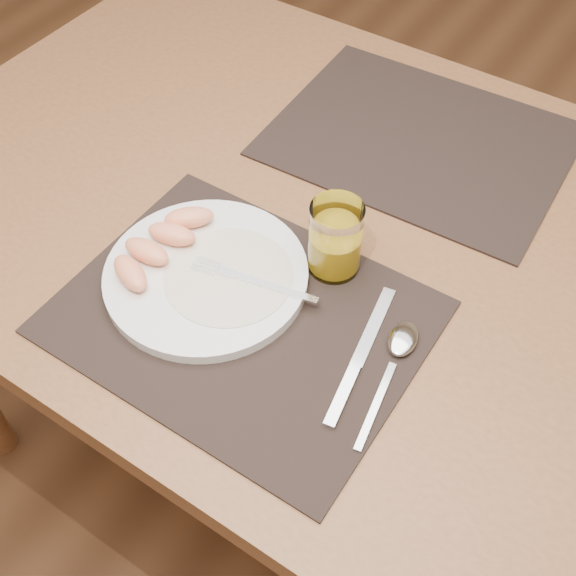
# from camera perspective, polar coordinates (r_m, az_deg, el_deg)

# --- Properties ---
(ground) EXTENTS (5.00, 5.00, 0.00)m
(ground) POSITION_cam_1_polar(r_m,az_deg,el_deg) (1.66, 2.73, -13.15)
(ground) COLOR brown
(ground) RESTS_ON ground
(table) EXTENTS (1.40, 0.90, 0.75)m
(table) POSITION_cam_1_polar(r_m,az_deg,el_deg) (1.10, 4.01, 2.29)
(table) COLOR brown
(table) RESTS_ON ground
(placemat_near) EXTENTS (0.45, 0.35, 0.00)m
(placemat_near) POSITION_cam_1_polar(r_m,az_deg,el_deg) (0.92, -3.68, -2.29)
(placemat_near) COLOR black
(placemat_near) RESTS_ON table
(placemat_far) EXTENTS (0.46, 0.37, 0.00)m
(placemat_far) POSITION_cam_1_polar(r_m,az_deg,el_deg) (1.18, 10.35, 11.42)
(placemat_far) COLOR black
(placemat_far) RESTS_ON table
(plate) EXTENTS (0.27, 0.27, 0.02)m
(plate) POSITION_cam_1_polar(r_m,az_deg,el_deg) (0.96, -6.48, 1.01)
(plate) COLOR white
(plate) RESTS_ON placemat_near
(plate_dressing) EXTENTS (0.17, 0.17, 0.00)m
(plate_dressing) POSITION_cam_1_polar(r_m,az_deg,el_deg) (0.94, -4.72, 0.98)
(plate_dressing) COLOR white
(plate_dressing) RESTS_ON plate
(fork) EXTENTS (0.17, 0.05, 0.00)m
(fork) POSITION_cam_1_polar(r_m,az_deg,el_deg) (0.94, -3.54, 0.82)
(fork) COLOR silver
(fork) RESTS_ON plate
(knife) EXTENTS (0.05, 0.22, 0.01)m
(knife) POSITION_cam_1_polar(r_m,az_deg,el_deg) (0.88, 5.39, -6.09)
(knife) COLOR silver
(knife) RESTS_ON placemat_near
(spoon) EXTENTS (0.05, 0.19, 0.01)m
(spoon) POSITION_cam_1_polar(r_m,az_deg,el_deg) (0.89, 8.77, -4.72)
(spoon) COLOR silver
(spoon) RESTS_ON placemat_near
(juice_glass) EXTENTS (0.07, 0.07, 0.11)m
(juice_glass) POSITION_cam_1_polar(r_m,az_deg,el_deg) (0.94, 3.74, 3.69)
(juice_glass) COLOR white
(juice_glass) RESTS_ON placemat_near
(grapefruit_wedges) EXTENTS (0.08, 0.18, 0.03)m
(grapefruit_wedges) POSITION_cam_1_polar(r_m,az_deg,el_deg) (0.98, -10.08, 3.48)
(grapefruit_wedges) COLOR #FF9868
(grapefruit_wedges) RESTS_ON plate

